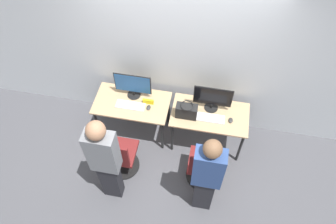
{
  "coord_description": "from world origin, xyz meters",
  "views": [
    {
      "loc": [
        0.5,
        -2.52,
        4.49
      ],
      "look_at": [
        0.0,
        0.12,
        0.86
      ],
      "focal_mm": 35.0,
      "sensor_mm": 36.0,
      "label": 1
    }
  ],
  "objects_px": {
    "monitor_left": "(133,85)",
    "mouse_left": "(149,108)",
    "office_chair_left": "(120,157)",
    "office_chair_right": "(204,167)",
    "handbag": "(187,111)",
    "person_left": "(105,160)",
    "monitor_right": "(213,98)",
    "mouse_right": "(231,120)",
    "keyboard_right": "(210,118)",
    "person_right": "(207,175)",
    "keyboard_left": "(130,105)"
  },
  "relations": [
    {
      "from": "handbag",
      "to": "office_chair_right",
      "type": "bearing_deg",
      "value": -58.94
    },
    {
      "from": "monitor_right",
      "to": "keyboard_right",
      "type": "distance_m",
      "value": 0.29
    },
    {
      "from": "office_chair_left",
      "to": "office_chair_right",
      "type": "bearing_deg",
      "value": 2.73
    },
    {
      "from": "monitor_right",
      "to": "person_right",
      "type": "xyz_separation_m",
      "value": [
        0.06,
        -1.16,
        -0.06
      ]
    },
    {
      "from": "monitor_left",
      "to": "mouse_right",
      "type": "height_order",
      "value": "monitor_left"
    },
    {
      "from": "monitor_right",
      "to": "keyboard_right",
      "type": "bearing_deg",
      "value": -90.0
    },
    {
      "from": "mouse_left",
      "to": "office_chair_left",
      "type": "relative_size",
      "value": 0.1
    },
    {
      "from": "mouse_right",
      "to": "office_chair_right",
      "type": "xyz_separation_m",
      "value": [
        -0.28,
        -0.61,
        -0.36
      ]
    },
    {
      "from": "office_chair_left",
      "to": "mouse_right",
      "type": "bearing_deg",
      "value": 24.45
    },
    {
      "from": "keyboard_right",
      "to": "handbag",
      "type": "height_order",
      "value": "handbag"
    },
    {
      "from": "person_left",
      "to": "monitor_right",
      "type": "xyz_separation_m",
      "value": [
        1.19,
        1.22,
        -0.0
      ]
    },
    {
      "from": "keyboard_right",
      "to": "monitor_left",
      "type": "bearing_deg",
      "value": 169.25
    },
    {
      "from": "person_left",
      "to": "mouse_right",
      "type": "xyz_separation_m",
      "value": [
        1.48,
        1.03,
        -0.21
      ]
    },
    {
      "from": "monitor_right",
      "to": "person_right",
      "type": "bearing_deg",
      "value": -87.03
    },
    {
      "from": "monitor_left",
      "to": "handbag",
      "type": "xyz_separation_m",
      "value": [
        0.83,
        -0.24,
        -0.11
      ]
    },
    {
      "from": "keyboard_right",
      "to": "person_right",
      "type": "bearing_deg",
      "value": -86.43
    },
    {
      "from": "mouse_right",
      "to": "person_right",
      "type": "relative_size",
      "value": 0.06
    },
    {
      "from": "keyboard_right",
      "to": "office_chair_right",
      "type": "distance_m",
      "value": 0.7
    },
    {
      "from": "mouse_right",
      "to": "office_chair_right",
      "type": "relative_size",
      "value": 0.1
    },
    {
      "from": "person_left",
      "to": "person_right",
      "type": "distance_m",
      "value": 1.25
    },
    {
      "from": "keyboard_left",
      "to": "office_chair_right",
      "type": "bearing_deg",
      "value": -27.33
    },
    {
      "from": "handbag",
      "to": "mouse_left",
      "type": "bearing_deg",
      "value": 176.68
    },
    {
      "from": "person_right",
      "to": "monitor_left",
      "type": "bearing_deg",
      "value": 135.77
    },
    {
      "from": "keyboard_right",
      "to": "mouse_right",
      "type": "relative_size",
      "value": 4.73
    },
    {
      "from": "monitor_right",
      "to": "office_chair_right",
      "type": "height_order",
      "value": "monitor_right"
    },
    {
      "from": "person_left",
      "to": "person_right",
      "type": "xyz_separation_m",
      "value": [
        1.25,
        0.06,
        -0.06
      ]
    },
    {
      "from": "office_chair_right",
      "to": "handbag",
      "type": "xyz_separation_m",
      "value": [
        -0.35,
        0.58,
        0.46
      ]
    },
    {
      "from": "monitor_left",
      "to": "mouse_left",
      "type": "xyz_separation_m",
      "value": [
        0.27,
        -0.2,
        -0.21
      ]
    },
    {
      "from": "office_chair_left",
      "to": "monitor_right",
      "type": "bearing_deg",
      "value": 36.0
    },
    {
      "from": "monitor_left",
      "to": "office_chair_right",
      "type": "height_order",
      "value": "monitor_left"
    },
    {
      "from": "person_right",
      "to": "handbag",
      "type": "bearing_deg",
      "value": 112.46
    },
    {
      "from": "mouse_left",
      "to": "mouse_right",
      "type": "distance_m",
      "value": 1.18
    },
    {
      "from": "person_left",
      "to": "monitor_right",
      "type": "relative_size",
      "value": 3.14
    },
    {
      "from": "monitor_left",
      "to": "office_chair_left",
      "type": "bearing_deg",
      "value": -90.82
    },
    {
      "from": "keyboard_left",
      "to": "keyboard_right",
      "type": "height_order",
      "value": "same"
    },
    {
      "from": "mouse_right",
      "to": "handbag",
      "type": "height_order",
      "value": "handbag"
    },
    {
      "from": "keyboard_right",
      "to": "keyboard_left",
      "type": "bearing_deg",
      "value": 179.57
    },
    {
      "from": "person_left",
      "to": "keyboard_right",
      "type": "distance_m",
      "value": 1.58
    },
    {
      "from": "mouse_left",
      "to": "person_right",
      "type": "height_order",
      "value": "person_right"
    },
    {
      "from": "keyboard_left",
      "to": "mouse_right",
      "type": "distance_m",
      "value": 1.45
    },
    {
      "from": "keyboard_left",
      "to": "person_left",
      "type": "bearing_deg",
      "value": -91.63
    },
    {
      "from": "keyboard_left",
      "to": "office_chair_left",
      "type": "bearing_deg",
      "value": -91.08
    },
    {
      "from": "person_left",
      "to": "monitor_right",
      "type": "bearing_deg",
      "value": 45.7
    },
    {
      "from": "office_chair_left",
      "to": "office_chair_right",
      "type": "xyz_separation_m",
      "value": [
        1.19,
        0.06,
        0.0
      ]
    },
    {
      "from": "monitor_right",
      "to": "mouse_right",
      "type": "xyz_separation_m",
      "value": [
        0.3,
        -0.18,
        -0.21
      ]
    },
    {
      "from": "person_right",
      "to": "keyboard_left",
      "type": "bearing_deg",
      "value": 141.34
    },
    {
      "from": "monitor_right",
      "to": "office_chair_right",
      "type": "bearing_deg",
      "value": -88.65
    },
    {
      "from": "office_chair_left",
      "to": "monitor_right",
      "type": "relative_size",
      "value": 1.65
    },
    {
      "from": "keyboard_right",
      "to": "handbag",
      "type": "distance_m",
      "value": 0.35
    },
    {
      "from": "keyboard_right",
      "to": "handbag",
      "type": "relative_size",
      "value": 1.42
    }
  ]
}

